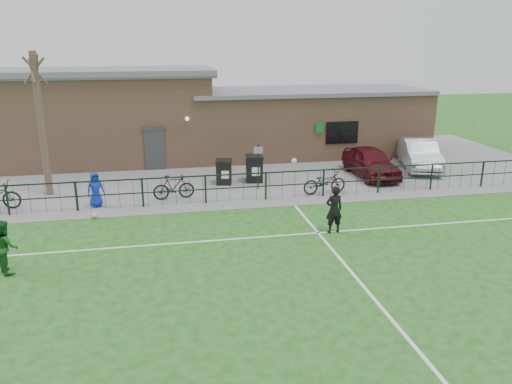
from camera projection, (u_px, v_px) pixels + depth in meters
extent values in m
plane|color=#1C5418|center=(292.00, 293.00, 13.15)|extent=(90.00, 90.00, 0.00)
cube|color=slate|center=(225.00, 169.00, 25.82)|extent=(34.00, 13.00, 0.02)
cube|color=white|center=(243.00, 203.00, 20.47)|extent=(28.00, 0.10, 0.01)
cube|color=white|center=(262.00, 237.00, 16.91)|extent=(28.00, 0.10, 0.01)
cube|color=white|center=(364.00, 286.00, 13.52)|extent=(0.10, 16.00, 0.01)
cube|color=black|center=(242.00, 187.00, 20.49)|extent=(28.00, 0.10, 1.20)
cylinder|color=#4D3B2F|center=(42.00, 126.00, 20.67)|extent=(0.30, 0.30, 6.00)
cube|color=black|center=(224.00, 173.00, 23.01)|extent=(0.81, 0.89, 1.04)
cube|color=black|center=(254.00, 169.00, 23.37)|extent=(0.87, 0.96, 1.15)
cylinder|color=black|center=(258.00, 167.00, 22.06)|extent=(0.08, 0.08, 2.00)
imported|color=#480C15|center=(371.00, 162.00, 24.18)|extent=(1.73, 4.21, 1.43)
imported|color=#A0A4A8|center=(420.00, 154.00, 25.67)|extent=(2.84, 4.82, 1.50)
imported|color=black|center=(174.00, 187.00, 20.76)|extent=(1.76, 0.65, 1.03)
imported|color=black|center=(324.00, 182.00, 21.50)|extent=(2.00, 0.88, 1.02)
imported|color=#142ABB|center=(95.00, 189.00, 19.77)|extent=(0.81, 0.68, 1.41)
imported|color=black|center=(334.00, 209.00, 17.08)|extent=(0.64, 0.45, 1.68)
sphere|color=white|center=(294.00, 161.00, 19.88)|extent=(0.22, 0.22, 0.22)
imported|color=#17511E|center=(5.00, 247.00, 14.16)|extent=(0.89, 0.95, 1.57)
sphere|color=silver|center=(94.00, 215.00, 18.64)|extent=(0.25, 0.25, 0.25)
cube|color=#A67C5C|center=(217.00, 126.00, 28.13)|extent=(24.00, 5.00, 3.50)
cube|color=#A67C5C|center=(98.00, 85.00, 26.30)|extent=(11.52, 5.00, 1.20)
cube|color=slate|center=(97.00, 71.00, 26.09)|extent=(12.02, 5.40, 0.28)
cube|color=slate|center=(308.00, 91.00, 28.56)|extent=(13.44, 5.30, 0.22)
cube|color=#383A3D|center=(155.00, 150.00, 25.32)|extent=(1.00, 0.08, 2.10)
cube|color=black|center=(342.00, 133.00, 26.99)|extent=(1.80, 0.08, 1.20)
cube|color=#19661E|center=(320.00, 128.00, 26.62)|extent=(0.45, 0.04, 0.55)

